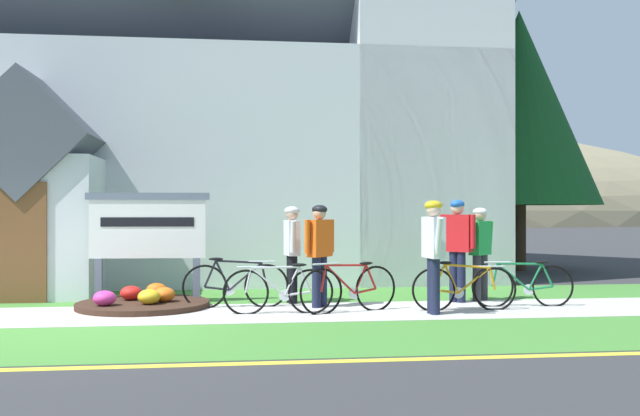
% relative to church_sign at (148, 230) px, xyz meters
% --- Properties ---
extents(ground, '(140.00, 140.00, 0.00)m').
position_rel_church_sign_xyz_m(ground, '(-0.74, 1.32, -1.27)').
color(ground, '#333335').
extents(sidewalk_slab, '(32.00, 2.04, 0.01)m').
position_rel_church_sign_xyz_m(sidewalk_slab, '(0.31, -1.41, -1.27)').
color(sidewalk_slab, '#B7B5AD').
rests_on(sidewalk_slab, ground).
extents(grass_verge, '(32.00, 2.39, 0.01)m').
position_rel_church_sign_xyz_m(grass_verge, '(0.31, -3.62, -1.27)').
color(grass_verge, '#427F33').
rests_on(grass_verge, ground).
extents(church_lawn, '(24.00, 2.24, 0.01)m').
position_rel_church_sign_xyz_m(church_lawn, '(0.31, 0.74, -1.27)').
color(church_lawn, '#427F33').
rests_on(church_lawn, ground).
extents(curb_paint_stripe, '(28.00, 0.16, 0.01)m').
position_rel_church_sign_xyz_m(curb_paint_stripe, '(0.31, -4.97, -1.27)').
color(curb_paint_stripe, yellow).
rests_on(curb_paint_stripe, ground).
extents(church_building, '(14.71, 10.88, 14.31)m').
position_rel_church_sign_xyz_m(church_building, '(0.90, 6.02, 3.66)').
color(church_building, silver).
rests_on(church_building, ground).
extents(church_sign, '(2.11, 0.20, 1.91)m').
position_rel_church_sign_xyz_m(church_sign, '(0.00, 0.00, 0.00)').
color(church_sign, slate).
rests_on(church_sign, ground).
extents(flower_bed, '(2.16, 2.16, 0.34)m').
position_rel_church_sign_xyz_m(flower_bed, '(-0.01, -0.58, -1.18)').
color(flower_bed, '#382319').
rests_on(flower_bed, ground).
extents(bicycle_silver, '(1.63, 0.62, 0.81)m').
position_rel_church_sign_xyz_m(bicycle_silver, '(3.29, -1.52, -0.89)').
color(bicycle_silver, black).
rests_on(bicycle_silver, ground).
extents(bicycle_yellow, '(1.72, 0.09, 0.80)m').
position_rel_church_sign_xyz_m(bicycle_yellow, '(2.18, -1.54, -0.90)').
color(bicycle_yellow, black).
rests_on(bicycle_yellow, ground).
extents(bicycle_green, '(1.71, 0.12, 0.81)m').
position_rel_church_sign_xyz_m(bicycle_green, '(5.14, -1.53, -0.91)').
color(bicycle_green, black).
rests_on(bicycle_green, ground).
extents(bicycle_white, '(1.75, 0.08, 0.85)m').
position_rel_church_sign_xyz_m(bicycle_white, '(1.51, -0.77, -0.89)').
color(bicycle_white, black).
rests_on(bicycle_white, ground).
extents(bicycle_black, '(1.73, 0.16, 0.79)m').
position_rel_church_sign_xyz_m(bicycle_black, '(6.27, -1.23, -0.91)').
color(bicycle_black, black).
rests_on(bicycle_black, ground).
extents(cyclist_in_orange_jersey, '(0.31, 0.84, 1.76)m').
position_rel_church_sign_xyz_m(cyclist_in_orange_jersey, '(4.55, -1.87, -0.23)').
color(cyclist_in_orange_jersey, '#191E38').
rests_on(cyclist_in_orange_jersey, ground).
extents(cyclist_in_red_jersey, '(0.51, 0.56, 1.79)m').
position_rel_church_sign_xyz_m(cyclist_in_red_jersey, '(5.35, -0.58, -0.20)').
color(cyclist_in_red_jersey, '#191E38').
rests_on(cyclist_in_red_jersey, ground).
extents(cyclist_in_white_jersey, '(0.30, 0.77, 1.68)m').
position_rel_church_sign_xyz_m(cyclist_in_white_jersey, '(2.48, -0.34, -0.29)').
color(cyclist_in_white_jersey, black).
rests_on(cyclist_in_white_jersey, ground).
extents(cyclist_in_blue_jersey, '(0.56, 0.48, 1.65)m').
position_rel_church_sign_xyz_m(cyclist_in_blue_jersey, '(5.81, -0.43, -0.31)').
color(cyclist_in_blue_jersey, '#2D2D33').
rests_on(cyclist_in_blue_jersey, ground).
extents(cyclist_in_yellow_jersey, '(0.54, 0.48, 1.70)m').
position_rel_church_sign_xyz_m(cyclist_in_yellow_jersey, '(2.89, -0.90, -0.27)').
color(cyclist_in_yellow_jersey, '#191E38').
rests_on(cyclist_in_yellow_jersey, ground).
extents(roadside_conifer, '(4.25, 4.25, 6.97)m').
position_rel_church_sign_xyz_m(roadside_conifer, '(9.05, 5.53, 3.08)').
color(roadside_conifer, '#3D2D1E').
rests_on(roadside_conifer, ground).
extents(distant_hill, '(99.29, 46.29, 23.10)m').
position_rel_church_sign_xyz_m(distant_hill, '(14.25, 69.53, -1.27)').
color(distant_hill, '#847A5B').
rests_on(distant_hill, ground).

